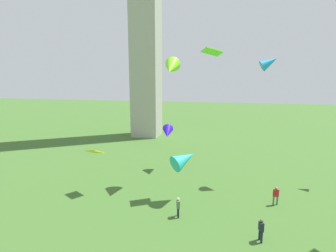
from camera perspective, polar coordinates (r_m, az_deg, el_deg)
The scene contains 9 objects.
person_0 at distance 19.36m, azimuth 19.78°, elevation -20.51°, with size 0.34×0.48×1.60m.
person_1 at distance 24.58m, azimuth 22.62°, elevation -13.78°, with size 0.49×0.40×1.64m.
person_2 at distance 21.08m, azimuth 2.24°, elevation -17.18°, with size 0.34×0.48×1.59m.
kite_flying_0 at distance 25.14m, azimuth -15.82°, elevation -5.46°, with size 1.85×1.53×0.76m.
kite_flying_1 at distance 27.83m, azimuth 21.42°, elevation 12.92°, with size 2.00×1.25×1.76m.
kite_flying_2 at distance 23.88m, azimuth 9.68°, elevation 15.81°, with size 2.03×1.77×0.72m.
kite_flying_4 at distance 29.99m, azimuth -0.11°, elevation -1.46°, with size 1.56×2.26×1.82m.
kite_flying_5 at distance 22.89m, azimuth 3.62°, elevation -7.27°, with size 2.80×2.80×2.06m.
kite_flying_7 at distance 25.31m, azimuth 0.66°, elevation 12.64°, with size 1.55×2.57×2.24m.
Camera 1 is at (3.92, -0.49, 10.64)m, focal length 27.72 mm.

